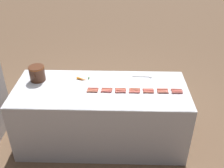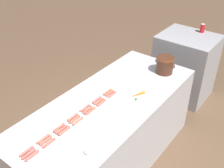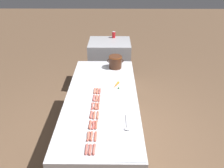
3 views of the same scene
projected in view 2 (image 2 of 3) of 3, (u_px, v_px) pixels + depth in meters
The scene contains 28 objects.
ground_plane at pixel (109, 159), 3.19m from camera, with size 20.00×20.00×0.00m, color brown.
griddle_counter at pixel (109, 132), 2.95m from camera, with size 0.90×2.20×0.87m.
back_cabinet at pixel (185, 66), 4.07m from camera, with size 0.80×0.68×0.98m, color #A0A0A4.
hot_dog_0 at pixel (27, 151), 2.13m from camera, with size 0.03×0.14×0.02m.
hot_dog_1 at pixel (43, 139), 2.24m from camera, with size 0.03×0.14×0.02m.
hot_dog_2 at pixel (59, 128), 2.36m from camera, with size 0.03×0.14×0.02m.
hot_dog_3 at pixel (73, 117), 2.48m from camera, with size 0.03×0.14×0.02m.
hot_dog_4 at pixel (85, 108), 2.59m from camera, with size 0.03×0.14×0.02m.
hot_dog_5 at pixel (97, 100), 2.70m from camera, with size 0.03×0.14×0.02m.
hot_dog_6 at pixel (107, 92), 2.82m from camera, with size 0.03×0.14×0.02m.
hot_dog_7 at pixel (29, 154), 2.11m from camera, with size 0.03×0.14×0.02m.
hot_dog_8 at pixel (46, 141), 2.23m from camera, with size 0.03×0.14×0.02m.
hot_dog_9 at pixel (62, 129), 2.34m from camera, with size 0.03×0.14×0.02m.
hot_dog_10 at pixel (75, 119), 2.45m from camera, with size 0.02×0.14×0.02m.
hot_dog_11 at pixel (88, 110), 2.57m from camera, with size 0.03×0.14×0.02m.
hot_dog_12 at pixel (99, 101), 2.68m from camera, with size 0.03×0.14×0.02m.
hot_dog_13 at pixel (110, 93), 2.80m from camera, with size 0.03×0.14×0.02m.
hot_dog_14 at pixel (32, 156), 2.09m from camera, with size 0.03×0.14×0.02m.
hot_dog_15 at pixel (49, 143), 2.20m from camera, with size 0.02×0.14×0.02m.
hot_dog_16 at pixel (64, 131), 2.33m from camera, with size 0.03×0.14×0.02m.
hot_dog_17 at pixel (78, 121), 2.43m from camera, with size 0.03×0.14×0.02m.
hot_dog_18 at pixel (90, 111), 2.55m from camera, with size 0.03×0.14×0.02m.
hot_dog_19 at pixel (102, 103), 2.66m from camera, with size 0.03×0.14×0.02m.
hot_dog_20 at pixel (112, 94), 2.78m from camera, with size 0.02×0.14×0.02m.
bean_pot at pixel (165, 64), 3.12m from camera, with size 0.26×0.21×0.20m.
serving_spoon at pixel (91, 149), 2.16m from camera, with size 0.07×0.27×0.02m.
carrot at pixel (138, 95), 2.77m from camera, with size 0.10×0.17×0.03m.
soda_can at pixel (202, 28), 3.88m from camera, with size 0.07×0.07×0.12m.
Camera 2 is at (1.35, -1.71, 2.49)m, focal length 43.15 mm.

